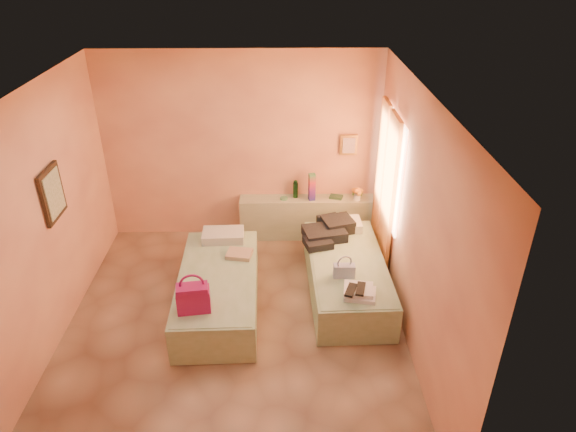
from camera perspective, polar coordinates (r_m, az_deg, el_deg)
name	(u,v)px	position (r m, az deg, el deg)	size (l,w,h in m)	color
ground	(235,327)	(6.30, -5.93, -12.19)	(4.50, 4.50, 0.00)	tan
room_walls	(249,171)	(5.80, -4.38, 5.03)	(4.02, 4.51, 2.81)	#FFBB88
headboard_ledge	(308,217)	(7.83, 2.22, -0.15)	(2.05, 0.30, 0.65)	#A9B191
bed_left	(219,290)	(6.48, -7.71, -8.17)	(0.90, 2.00, 0.50)	#A2BE99
bed_right	(346,276)	(6.70, 6.51, -6.66)	(0.90, 2.00, 0.50)	#A2BE99
water_bottle	(295,189)	(7.65, 0.83, 2.99)	(0.07, 0.07, 0.26)	#133418
rainbow_box	(312,187)	(7.55, 2.67, 3.24)	(0.09, 0.09, 0.41)	#A1135A
small_dish	(284,198)	(7.63, -0.46, 1.96)	(0.11, 0.11, 0.03)	#509368
green_book	(336,197)	(7.71, 5.36, 2.12)	(0.19, 0.14, 0.03)	#274A30
flower_vase	(357,193)	(7.64, 7.72, 2.57)	(0.18, 0.18, 0.24)	white
magenta_handbag	(193,297)	(5.72, -10.48, -8.88)	(0.36, 0.20, 0.34)	#A1135A
khaki_garment	(239,254)	(6.61, -5.43, -4.22)	(0.31, 0.25, 0.05)	tan
clothes_pile	(328,232)	(6.94, 4.48, -1.80)	(0.60, 0.60, 0.18)	black
blue_handbag	(344,271)	(6.21, 6.25, -6.07)	(0.26, 0.11, 0.16)	#3A4D8C
towel_stack	(360,292)	(5.95, 8.03, -8.38)	(0.35, 0.30, 0.10)	white
sandal_pair	(356,290)	(5.87, 7.55, -8.15)	(0.19, 0.25, 0.03)	black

